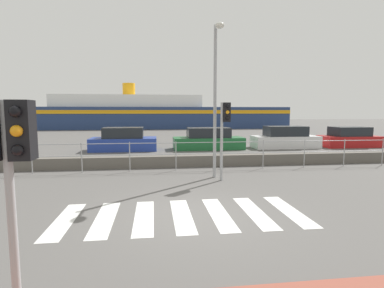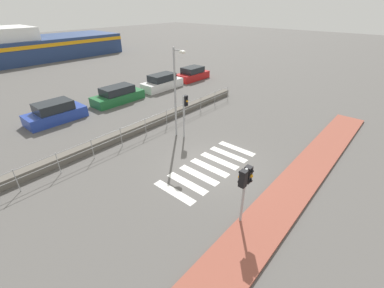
{
  "view_description": "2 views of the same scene",
  "coord_description": "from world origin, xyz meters",
  "px_view_note": "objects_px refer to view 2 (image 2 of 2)",
  "views": [
    {
      "loc": [
        -0.92,
        -6.92,
        2.49
      ],
      "look_at": [
        0.23,
        2.0,
        1.5
      ],
      "focal_mm": 28.0,
      "sensor_mm": 36.0,
      "label": 1
    },
    {
      "loc": [
        -9.51,
        -6.78,
        7.79
      ],
      "look_at": [
        -0.54,
        1.0,
        1.2
      ],
      "focal_mm": 24.0,
      "sensor_mm": 36.0,
      "label": 2
    }
  ],
  "objects_px": {
    "traffic_light_near": "(245,181)",
    "traffic_light_far": "(185,107)",
    "parked_car_red": "(193,74)",
    "parked_car_white": "(162,82)",
    "parked_car_blue": "(55,113)",
    "parked_car_green": "(118,95)",
    "streetlamp": "(177,84)"
  },
  "relations": [
    {
      "from": "traffic_light_near",
      "to": "traffic_light_far",
      "type": "distance_m",
      "value": 7.93
    },
    {
      "from": "parked_car_red",
      "to": "parked_car_white",
      "type": "bearing_deg",
      "value": 180.0
    },
    {
      "from": "parked_car_blue",
      "to": "parked_car_white",
      "type": "relative_size",
      "value": 0.93
    },
    {
      "from": "traffic_light_far",
      "to": "parked_car_green",
      "type": "distance_m",
      "value": 9.15
    },
    {
      "from": "parked_car_blue",
      "to": "traffic_light_far",
      "type": "bearing_deg",
      "value": -63.87
    },
    {
      "from": "parked_car_white",
      "to": "parked_car_blue",
      "type": "bearing_deg",
      "value": 180.0
    },
    {
      "from": "parked_car_green",
      "to": "parked_car_red",
      "type": "distance_m",
      "value": 10.05
    },
    {
      "from": "traffic_light_far",
      "to": "parked_car_white",
      "type": "height_order",
      "value": "traffic_light_far"
    },
    {
      "from": "traffic_light_near",
      "to": "parked_car_blue",
      "type": "distance_m",
      "value": 15.79
    },
    {
      "from": "traffic_light_near",
      "to": "traffic_light_far",
      "type": "xyz_separation_m",
      "value": [
        4.16,
        6.76,
        -0.01
      ]
    },
    {
      "from": "traffic_light_near",
      "to": "traffic_light_far",
      "type": "height_order",
      "value": "traffic_light_far"
    },
    {
      "from": "streetlamp",
      "to": "parked_car_green",
      "type": "relative_size",
      "value": 1.21
    },
    {
      "from": "parked_car_blue",
      "to": "parked_car_white",
      "type": "xyz_separation_m",
      "value": [
        10.79,
        0.0,
        0.01
      ]
    },
    {
      "from": "parked_car_green",
      "to": "parked_car_red",
      "type": "xyz_separation_m",
      "value": [
        10.05,
        -0.0,
        -0.0
      ]
    },
    {
      "from": "parked_car_green",
      "to": "traffic_light_near",
      "type": "bearing_deg",
      "value": -108.38
    },
    {
      "from": "parked_car_green",
      "to": "streetlamp",
      "type": "bearing_deg",
      "value": -98.72
    },
    {
      "from": "streetlamp",
      "to": "parked_car_white",
      "type": "relative_size",
      "value": 1.26
    },
    {
      "from": "parked_car_green",
      "to": "parked_car_white",
      "type": "height_order",
      "value": "parked_car_white"
    },
    {
      "from": "traffic_light_near",
      "to": "parked_car_green",
      "type": "xyz_separation_m",
      "value": [
        5.23,
        15.72,
        -1.46
      ]
    },
    {
      "from": "parked_car_blue",
      "to": "parked_car_white",
      "type": "bearing_deg",
      "value": 0.0
    },
    {
      "from": "streetlamp",
      "to": "parked_car_blue",
      "type": "xyz_separation_m",
      "value": [
        -4.16,
        8.56,
        -2.85
      ]
    },
    {
      "from": "traffic_light_far",
      "to": "parked_car_blue",
      "type": "height_order",
      "value": "traffic_light_far"
    },
    {
      "from": "parked_car_green",
      "to": "parked_car_red",
      "type": "bearing_deg",
      "value": -0.0
    },
    {
      "from": "traffic_light_near",
      "to": "streetlamp",
      "type": "distance_m",
      "value": 8.29
    },
    {
      "from": "streetlamp",
      "to": "traffic_light_near",
      "type": "bearing_deg",
      "value": -118.64
    },
    {
      "from": "streetlamp",
      "to": "parked_car_red",
      "type": "distance_m",
      "value": 14.51
    },
    {
      "from": "parked_car_white",
      "to": "parked_car_green",
      "type": "bearing_deg",
      "value": 180.0
    },
    {
      "from": "parked_car_red",
      "to": "parked_car_blue",
      "type": "bearing_deg",
      "value": 180.0
    },
    {
      "from": "traffic_light_far",
      "to": "streetlamp",
      "type": "bearing_deg",
      "value": 120.59
    },
    {
      "from": "traffic_light_far",
      "to": "parked_car_blue",
      "type": "xyz_separation_m",
      "value": [
        -4.4,
        8.97,
        -1.43
      ]
    },
    {
      "from": "traffic_light_near",
      "to": "parked_car_red",
      "type": "bearing_deg",
      "value": 45.83
    },
    {
      "from": "traffic_light_near",
      "to": "parked_car_blue",
      "type": "relative_size",
      "value": 0.63
    }
  ]
}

